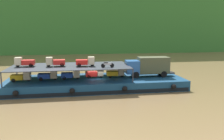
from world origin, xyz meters
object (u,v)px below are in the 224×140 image
(covered_lorry, at_px, (148,66))
(mini_truck_upper_stern, at_px, (24,62))
(motorcycle_upper_port, at_px, (107,65))
(cargo_barge, at_px, (96,83))
(mini_truck_lower_stern, at_px, (21,77))
(mini_truck_lower_fore, at_px, (95,73))
(mini_truck_upper_mid, at_px, (55,62))
(mini_truck_upper_fore, at_px, (86,62))
(mini_truck_lower_bow, at_px, (116,73))
(mini_truck_lower_mid, at_px, (71,75))
(mini_truck_lower_aft, at_px, (48,75))

(covered_lorry, distance_m, mini_truck_upper_stern, 18.75)
(covered_lorry, relative_size, motorcycle_upper_port, 4.15)
(cargo_barge, xyz_separation_m, covered_lorry, (8.34, 0.04, 2.44))
(cargo_barge, relative_size, mini_truck_lower_stern, 9.63)
(mini_truck_lower_fore, relative_size, mini_truck_upper_mid, 1.00)
(mini_truck_upper_mid, bearing_deg, cargo_barge, 1.35)
(mini_truck_upper_fore, bearing_deg, mini_truck_lower_stern, 179.09)
(cargo_barge, height_order, mini_truck_lower_fore, mini_truck_lower_fore)
(cargo_barge, height_order, mini_truck_lower_bow, mini_truck_lower_bow)
(mini_truck_lower_stern, relative_size, mini_truck_lower_fore, 0.99)
(mini_truck_upper_stern, relative_size, mini_truck_upper_fore, 1.00)
(mini_truck_lower_mid, xyz_separation_m, mini_truck_upper_stern, (-6.61, 0.37, 2.00))
(cargo_barge, bearing_deg, motorcycle_upper_port, -57.87)
(covered_lorry, distance_m, mini_truck_upper_fore, 9.97)
(covered_lorry, height_order, motorcycle_upper_port, covered_lorry)
(mini_truck_lower_stern, relative_size, mini_truck_upper_stern, 1.01)
(motorcycle_upper_port, bearing_deg, mini_truck_lower_bow, 58.91)
(mini_truck_upper_fore, bearing_deg, mini_truck_upper_mid, 173.32)
(mini_truck_lower_aft, distance_m, mini_truck_lower_bow, 10.26)
(mini_truck_upper_fore, bearing_deg, mini_truck_lower_bow, 13.21)
(motorcycle_upper_port, bearing_deg, mini_truck_upper_stern, 167.19)
(mini_truck_upper_fore, height_order, motorcycle_upper_port, mini_truck_upper_fore)
(mini_truck_lower_fore, bearing_deg, mini_truck_lower_stern, -174.84)
(mini_truck_upper_fore, bearing_deg, covered_lorry, 4.00)
(mini_truck_lower_fore, distance_m, mini_truck_upper_mid, 6.19)
(mini_truck_lower_stern, distance_m, mini_truck_lower_bow, 13.96)
(mini_truck_lower_stern, relative_size, mini_truck_lower_bow, 1.01)
(mini_truck_lower_aft, height_order, mini_truck_upper_stern, mini_truck_upper_stern)
(cargo_barge, height_order, mini_truck_upper_mid, mini_truck_upper_mid)
(mini_truck_lower_stern, bearing_deg, mini_truck_lower_bow, 3.95)
(mini_truck_upper_mid, xyz_separation_m, motorcycle_upper_port, (7.44, -2.21, -0.26))
(mini_truck_lower_mid, bearing_deg, cargo_barge, 0.39)
(mini_truck_lower_mid, relative_size, mini_truck_upper_fore, 1.00)
(mini_truck_lower_mid, bearing_deg, covered_lorry, 0.29)
(motorcycle_upper_port, bearing_deg, covered_lorry, 19.13)
(mini_truck_upper_stern, height_order, motorcycle_upper_port, mini_truck_upper_stern)
(mini_truck_lower_bow, distance_m, mini_truck_upper_mid, 9.36)
(mini_truck_lower_mid, distance_m, mini_truck_lower_fore, 3.67)
(motorcycle_upper_port, bearing_deg, cargo_barge, 122.13)
(mini_truck_lower_stern, xyz_separation_m, mini_truck_lower_bow, (13.92, 0.96, 0.00))
(cargo_barge, height_order, mini_truck_lower_stern, mini_truck_lower_stern)
(mini_truck_lower_aft, height_order, mini_truck_lower_fore, same)
(mini_truck_lower_mid, xyz_separation_m, mini_truck_upper_mid, (-2.19, -0.11, 2.00))
(mini_truck_lower_mid, bearing_deg, mini_truck_lower_stern, -176.04)
(mini_truck_lower_fore, xyz_separation_m, mini_truck_upper_fore, (-1.43, -1.11, 2.00))
(mini_truck_upper_fore, bearing_deg, mini_truck_upper_stern, 173.51)
(cargo_barge, height_order, covered_lorry, covered_lorry)
(mini_truck_lower_bow, bearing_deg, motorcycle_upper_port, -121.09)
(cargo_barge, xyz_separation_m, mini_truck_upper_mid, (-5.96, -0.14, 3.44))
(cargo_barge, bearing_deg, mini_truck_lower_aft, -179.10)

